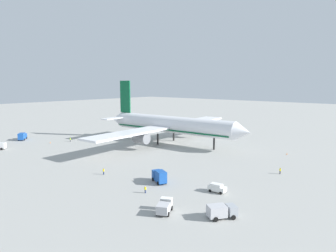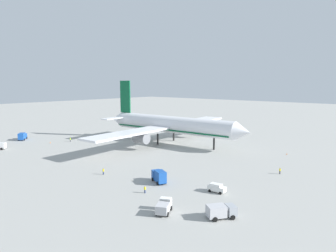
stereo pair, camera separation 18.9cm
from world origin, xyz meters
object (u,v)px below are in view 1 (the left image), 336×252
object	(u,v)px
service_truck_1	(164,206)
traffic_cone_2	(50,143)
ground_worker_2	(104,171)
ground_worker_3	(70,140)
traffic_cone_3	(180,125)
service_truck_0	(159,176)
service_van	(217,188)
baggage_cart_0	(200,125)
service_truck_3	(22,136)
traffic_cone_0	(181,128)
ground_worker_1	(280,171)
ground_worker_0	(145,190)
airliner	(169,125)
service_truck_4	(221,211)
traffic_cone_1	(287,154)

from	to	relation	value
service_truck_1	traffic_cone_2	bearing A→B (deg)	165.58
ground_worker_2	ground_worker_3	distance (m)	52.71
traffic_cone_3	service_truck_0	bearing A→B (deg)	-54.57
ground_worker_2	traffic_cone_2	world-z (taller)	ground_worker_2
service_van	baggage_cart_0	world-z (taller)	service_van
service_truck_3	traffic_cone_3	size ratio (longest dim) A/B	11.84
service_van	traffic_cone_0	bearing A→B (deg)	132.89
ground_worker_1	traffic_cone_3	xyz separation A→B (m)	(-80.57, 58.18, -0.59)
traffic_cone_0	ground_worker_0	bearing A→B (deg)	-56.55
ground_worker_1	ground_worker_2	world-z (taller)	ground_worker_2
airliner	service_truck_3	distance (m)	64.31
service_truck_0	baggage_cart_0	bearing A→B (deg)	119.04
service_truck_0	traffic_cone_3	size ratio (longest dim) A/B	10.44
service_truck_3	service_truck_4	bearing A→B (deg)	-6.21
ground_worker_1	baggage_cart_0	bearing A→B (deg)	138.17
traffic_cone_3	baggage_cart_0	bearing A→B (deg)	20.00
service_truck_1	traffic_cone_1	bearing A→B (deg)	89.54
service_truck_3	traffic_cone_3	world-z (taller)	service_truck_3
service_van	traffic_cone_2	distance (m)	82.50
ground_worker_2	traffic_cone_0	world-z (taller)	ground_worker_2
ground_worker_2	traffic_cone_1	xyz separation A→B (m)	(29.29, 55.98, -0.63)
service_truck_4	ground_worker_1	xyz separation A→B (m)	(-2.19, 34.52, -0.53)
traffic_cone_1	traffic_cone_3	xyz separation A→B (m)	(-73.78, 33.95, 0.00)
ground_worker_2	traffic_cone_3	size ratio (longest dim) A/B	3.21
airliner	ground_worker_3	world-z (taller)	airliner
traffic_cone_2	service_truck_3	bearing A→B (deg)	-165.61
service_truck_4	traffic_cone_3	size ratio (longest dim) A/B	10.50
service_truck_0	traffic_cone_2	size ratio (longest dim) A/B	10.44
traffic_cone_2	traffic_cone_3	size ratio (longest dim) A/B	1.00
service_truck_0	traffic_cone_1	distance (m)	52.88
service_truck_0	ground_worker_1	size ratio (longest dim) A/B	3.36
service_truck_1	traffic_cone_2	xyz separation A→B (m)	(-80.68, 20.74, -1.00)
baggage_cart_0	traffic_cone_1	xyz separation A→B (m)	(62.72, -37.98, -0.39)
baggage_cart_0	service_truck_1	bearing A→B (deg)	-58.57
traffic_cone_0	ground_worker_1	bearing A→B (deg)	-33.83
service_truck_0	ground_worker_3	bearing A→B (deg)	166.62
service_van	traffic_cone_1	world-z (taller)	service_van
traffic_cone_0	traffic_cone_1	bearing A→B (deg)	-20.30
traffic_cone_0	traffic_cone_2	distance (m)	69.09
traffic_cone_1	traffic_cone_0	bearing A→B (deg)	159.70
ground_worker_2	traffic_cone_2	distance (m)	53.50
airliner	ground_worker_1	xyz separation A→B (m)	(51.23, -13.25, -6.70)
ground_worker_0	ground_worker_3	distance (m)	70.95
service_truck_4	ground_worker_3	xyz separation A→B (m)	(-86.95, 22.97, -0.58)
service_van	ground_worker_2	bearing A→B (deg)	-164.58
service_van	traffic_cone_3	xyz separation A→B (m)	(-74.95, 81.53, -0.76)
service_truck_4	ground_worker_1	size ratio (longest dim) A/B	3.38
service_van	airliner	bearing A→B (deg)	141.25
service_truck_3	baggage_cart_0	distance (m)	91.90
baggage_cart_0	service_van	bearing A→B (deg)	-53.25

